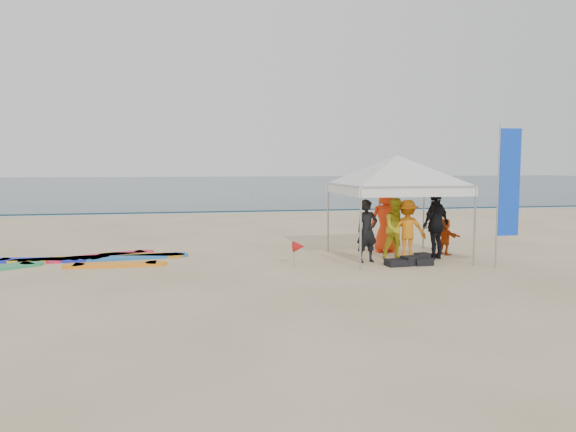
% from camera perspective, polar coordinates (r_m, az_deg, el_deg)
% --- Properties ---
extents(ground, '(120.00, 120.00, 0.00)m').
position_cam_1_polar(ground, '(11.65, 2.30, -7.05)').
color(ground, beige).
rests_on(ground, ground).
extents(ocean, '(160.00, 84.00, 0.08)m').
position_cam_1_polar(ocean, '(71.16, -8.94, 3.22)').
color(ocean, '#0C2633').
rests_on(ocean, ground).
extents(shoreline_foam, '(160.00, 1.20, 0.01)m').
position_cam_1_polar(shoreline_foam, '(29.49, -5.89, 0.41)').
color(shoreline_foam, silver).
rests_on(shoreline_foam, ground).
extents(person_black_a, '(0.64, 0.48, 1.60)m').
position_cam_1_polar(person_black_a, '(14.37, 8.04, -1.51)').
color(person_black_a, black).
rests_on(person_black_a, ground).
extents(person_yellow, '(0.78, 0.61, 1.60)m').
position_cam_1_polar(person_yellow, '(15.05, 11.00, -1.25)').
color(person_yellow, gold).
rests_on(person_yellow, ground).
extents(person_orange_a, '(1.11, 0.79, 1.55)m').
position_cam_1_polar(person_orange_a, '(15.25, 12.02, -1.29)').
color(person_orange_a, orange).
rests_on(person_orange_a, ground).
extents(person_black_b, '(1.14, 0.93, 1.82)m').
position_cam_1_polar(person_black_b, '(15.21, 14.78, -0.85)').
color(person_black_b, black).
rests_on(person_black_b, ground).
extents(person_orange_b, '(0.92, 0.62, 1.83)m').
position_cam_1_polar(person_orange_b, '(16.13, 9.91, -0.40)').
color(person_orange_b, '#FF3F16').
rests_on(person_orange_b, ground).
extents(person_seated, '(0.52, 0.98, 1.00)m').
position_cam_1_polar(person_seated, '(16.08, 15.68, -2.01)').
color(person_seated, '#D85013').
rests_on(person_seated, ground).
extents(canopy_tent, '(4.13, 4.13, 3.12)m').
position_cam_1_polar(canopy_tent, '(15.06, 11.01, 6.05)').
color(canopy_tent, '#A5A5A8').
rests_on(canopy_tent, ground).
extents(feather_flag, '(0.58, 0.04, 3.43)m').
position_cam_1_polar(feather_flag, '(14.31, 21.45, 3.03)').
color(feather_flag, '#A5A5A8').
rests_on(feather_flag, ground).
extents(marker_pennant, '(0.28, 0.28, 0.64)m').
position_cam_1_polar(marker_pennant, '(13.63, 1.09, -3.13)').
color(marker_pennant, '#A5A5A8').
rests_on(marker_pennant, ground).
extents(gear_pile, '(1.41, 0.97, 0.22)m').
position_cam_1_polar(gear_pile, '(14.32, 12.51, -4.46)').
color(gear_pile, black).
rests_on(gear_pile, ground).
extents(surfboard_spread, '(5.28, 2.91, 0.07)m').
position_cam_1_polar(surfboard_spread, '(15.37, -19.80, -4.22)').
color(surfboard_spread, gold).
rests_on(surfboard_spread, ground).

